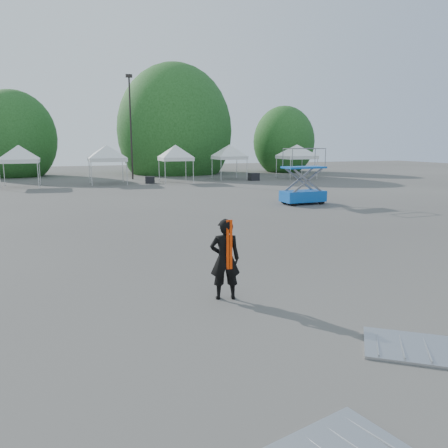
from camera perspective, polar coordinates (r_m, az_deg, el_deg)
name	(u,v)px	position (r m, az deg, el deg)	size (l,w,h in m)	color
ground	(196,272)	(12.02, -3.62, -6.33)	(120.00, 120.00, 0.00)	#474442
light_pole_east	(131,121)	(43.54, -12.10, 12.99)	(0.60, 0.25, 9.80)	black
tree_mid_w	(13,139)	(51.27, -25.79, 10.02)	(4.16, 4.16, 6.33)	#382314
tree_mid_e	(175,131)	(51.53, -6.44, 11.99)	(5.12, 5.12, 7.79)	#382314
tree_far_e	(284,142)	(54.26, 7.80, 10.60)	(3.84, 3.84, 5.84)	#382314
tent_d	(19,148)	(38.50, -25.26, 8.92)	(4.10, 4.10, 3.88)	silver
tent_e	(107,148)	(38.95, -15.08, 9.56)	(4.34, 4.34, 3.88)	silver
tent_f	(175,148)	(39.39, -6.36, 9.86)	(3.84, 3.84, 3.88)	silver
tent_g	(229,147)	(42.55, 0.69, 9.97)	(4.00, 4.00, 3.88)	silver
tent_h	(297,147)	(44.30, 9.51, 9.85)	(4.46, 4.46, 3.88)	silver
man	(225,259)	(9.79, 0.12, -4.60)	(0.76, 0.59, 1.85)	black
scissor_lift	(303,176)	(25.53, 10.34, 6.16)	(2.52, 1.33, 3.19)	#0D4DB2
barrier_mid	(440,350)	(8.49, 26.38, -14.57)	(2.69, 2.44, 0.08)	#9DA0A4
crate_mid	(150,180)	(38.80, -9.64, 5.70)	(0.79, 0.61, 0.61)	black
crate_east	(254,177)	(41.32, 3.91, 6.17)	(0.90, 0.70, 0.70)	black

